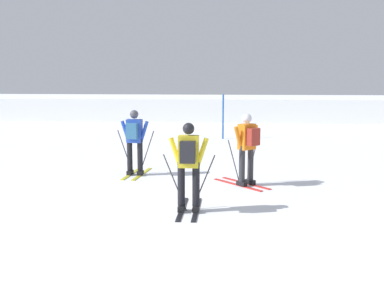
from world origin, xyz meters
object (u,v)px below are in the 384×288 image
skier_yellow (188,163)px  trail_marker_pole (223,117)px  skier_blue (134,139)px  skier_orange (247,146)px

skier_yellow → trail_marker_pole: bearing=87.9°
skier_blue → trail_marker_pole: trail_marker_pole is taller
skier_orange → skier_blue: bearing=162.7°
skier_orange → skier_blue: same height
skier_orange → skier_blue: size_ratio=1.00×
skier_blue → trail_marker_pole: (2.11, 7.45, -0.03)m
skier_blue → skier_orange: bearing=-17.3°
skier_yellow → skier_blue: same height
skier_orange → trail_marker_pole: bearing=95.3°
skier_orange → trail_marker_pole: (-0.77, 8.35, -0.03)m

